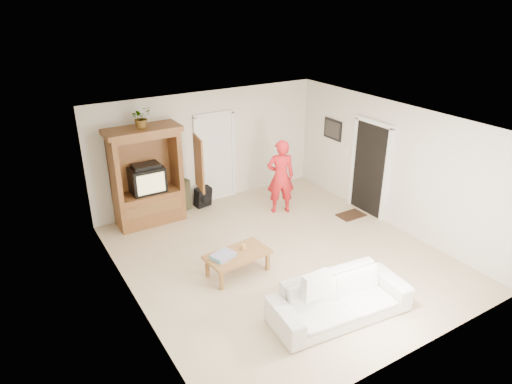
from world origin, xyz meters
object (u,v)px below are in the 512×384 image
Objects in this scene: man at (281,177)px; coffee_table at (238,256)px; armoire at (148,182)px; sofa at (340,299)px.

man reaches higher than coffee_table.
coffee_table is at bearing -77.35° from armoire.
sofa is at bearing -72.78° from coffee_table.
sofa is at bearing -73.17° from armoire.
armoire reaches higher than sofa.
coffee_table is at bearing 61.70° from man.
coffee_table is (0.61, -2.72, -0.55)m from armoire.
sofa is 1.97m from coffee_table.
armoire is at bearing 112.48° from sofa.
sofa is at bearing 92.27° from man.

